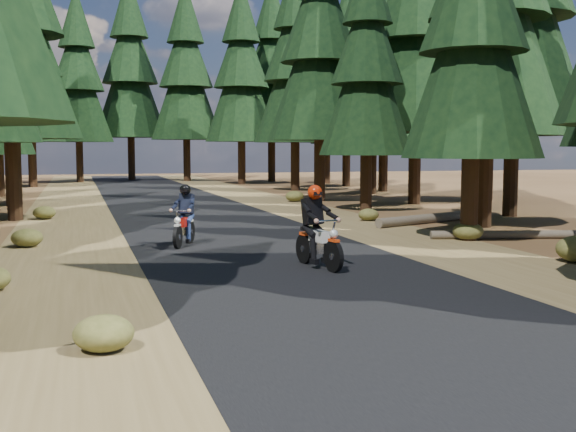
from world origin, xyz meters
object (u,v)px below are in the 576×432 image
object	(u,v)px
log_near	(427,219)
rider_follow	(184,226)
log_far	(510,235)
rider_lead	(319,241)

from	to	relation	value
log_near	rider_follow	distance (m)	9.28
log_near	rider_follow	xyz separation A→B (m)	(-8.65, -3.35, 0.37)
rider_follow	log_far	bearing A→B (deg)	-162.60
rider_lead	log_near	bearing A→B (deg)	-140.32
rider_lead	rider_follow	xyz separation A→B (m)	(-2.22, 4.26, -0.05)
log_far	rider_lead	bearing A→B (deg)	-140.35
log_near	rider_lead	size ratio (longest dim) A/B	2.34
log_far	rider_follow	size ratio (longest dim) A/B	2.44
log_near	rider_lead	world-z (taller)	rider_lead
log_far	rider_lead	world-z (taller)	rider_lead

